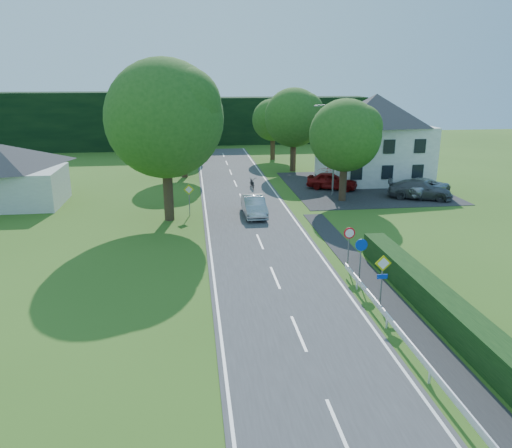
{
  "coord_description": "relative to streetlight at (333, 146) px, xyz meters",
  "views": [
    {
      "loc": [
        -4.17,
        -12.32,
        10.48
      ],
      "look_at": [
        -0.46,
        16.4,
        1.73
      ],
      "focal_mm": 35.0,
      "sensor_mm": 36.0,
      "label": 1
    }
  ],
  "objects": [
    {
      "name": "sign_speed_limit",
      "position": [
        -3.76,
        -17.03,
        -2.7
      ],
      "size": [
        0.64,
        0.11,
        2.37
      ],
      "color": "slate",
      "rests_on": "ground"
    },
    {
      "name": "motorcycle",
      "position": [
        -6.64,
        3.83,
        -3.88
      ],
      "size": [
        0.77,
        2.07,
        1.08
      ],
      "primitive_type": "imported",
      "rotation": [
        0.0,
        0.0,
        0.03
      ],
      "color": "black",
      "rests_on": "road"
    },
    {
      "name": "parked_car_red",
      "position": [
        0.76,
        2.35,
        -3.63
      ],
      "size": [
        5.02,
        3.83,
        1.6
      ],
      "primitive_type": "imported",
      "rotation": [
        0.0,
        0.0,
        1.09
      ],
      "color": "maroon",
      "rests_on": "parking_pad"
    },
    {
      "name": "house_white",
      "position": [
        5.94,
        6.0,
        -0.06
      ],
      "size": [
        10.6,
        8.4,
        8.6
      ],
      "color": "silver",
      "rests_on": "ground"
    },
    {
      "name": "parked_car_grey",
      "position": [
        7.3,
        -2.18,
        -3.64
      ],
      "size": [
        5.82,
        4.18,
        1.57
      ],
      "primitive_type": "imported",
      "rotation": [
        0.0,
        0.0,
        1.16
      ],
      "color": "#46464B",
      "rests_on": "parking_pad"
    },
    {
      "name": "road",
      "position": [
        -8.06,
        -10.0,
        -4.44
      ],
      "size": [
        7.0,
        80.0,
        0.04
      ],
      "primitive_type": "cube",
      "color": "#39393B",
      "rests_on": "ground"
    },
    {
      "name": "line_edge_right",
      "position": [
        -4.81,
        -10.0,
        -4.42
      ],
      "size": [
        0.12,
        80.0,
        0.01
      ],
      "primitive_type": "cube",
      "color": "white",
      "rests_on": "road"
    },
    {
      "name": "footpath",
      "position": [
        -3.11,
        -28.0,
        -4.44
      ],
      "size": [
        1.5,
        44.0,
        0.04
      ],
      "primitive_type": "cube",
      "color": "black",
      "rests_on": "ground"
    },
    {
      "name": "parking_pad",
      "position": [
        3.94,
        3.0,
        -4.44
      ],
      "size": [
        14.0,
        16.0,
        0.04
      ],
      "primitive_type": "cube",
      "color": "black",
      "rests_on": "ground"
    },
    {
      "name": "streetlight",
      "position": [
        0.0,
        0.0,
        0.0
      ],
      "size": [
        2.03,
        0.18,
        8.0
      ],
      "color": "slate",
      "rests_on": "ground"
    },
    {
      "name": "sign_priority_left",
      "position": [
        -12.56,
        -5.02,
        -2.75
      ],
      "size": [
        0.78,
        0.09,
        2.44
      ],
      "color": "slate",
      "rests_on": "ground"
    },
    {
      "name": "treeline_left",
      "position": [
        -36.06,
        32.0,
        -0.46
      ],
      "size": [
        44.0,
        6.0,
        8.0
      ],
      "primitive_type": "cube",
      "color": "black",
      "rests_on": "ground"
    },
    {
      "name": "tree_right_far",
      "position": [
        -1.06,
        12.0,
        0.08
      ],
      "size": [
        7.4,
        7.4,
        9.09
      ],
      "primitive_type": null,
      "color": "#234F17",
      "rests_on": "ground"
    },
    {
      "name": "moving_car",
      "position": [
        -7.67,
        -5.78,
        -3.67
      ],
      "size": [
        1.63,
        4.6,
        1.51
      ],
      "primitive_type": "imported",
      "rotation": [
        0.0,
        0.0,
        0.01
      ],
      "color": "#A5A6AA",
      "rests_on": "road"
    },
    {
      "name": "parasol",
      "position": [
        0.48,
        3.12,
        -3.45
      ],
      "size": [
        2.69,
        2.72,
        1.95
      ],
      "primitive_type": "imported",
      "rotation": [
        0.0,
        0.0,
        0.31
      ],
      "color": "#B8150E",
      "rests_on": "parking_pad"
    },
    {
      "name": "ground",
      "position": [
        -8.06,
        -30.0,
        -4.46
      ],
      "size": [
        160.0,
        160.0,
        0.0
      ],
      "primitive_type": "plane",
      "color": "#345919",
      "rests_on": "ground"
    },
    {
      "name": "sign_roundabout",
      "position": [
        -3.76,
        -19.02,
        -2.79
      ],
      "size": [
        0.64,
        0.08,
        2.37
      ],
      "color": "slate",
      "rests_on": "ground"
    },
    {
      "name": "parked_car_silver_b",
      "position": [
        8.29,
        -1.02,
        -3.64
      ],
      "size": [
        6.17,
        5.08,
        1.56
      ],
      "primitive_type": "imported",
      "rotation": [
        0.0,
        0.0,
        2.1
      ],
      "color": "#A5A7AD",
      "rests_on": "parking_pad"
    },
    {
      "name": "tree_left_far",
      "position": [
        -13.06,
        10.0,
        -0.17
      ],
      "size": [
        7.0,
        7.0,
        8.58
      ],
      "primitive_type": null,
      "color": "#234F17",
      "rests_on": "ground"
    },
    {
      "name": "sign_priority_right",
      "position": [
        -3.76,
        -22.02,
        -2.67
      ],
      "size": [
        0.78,
        0.09,
        2.59
      ],
      "color": "slate",
      "rests_on": "ground"
    },
    {
      "name": "tree_left_back",
      "position": [
        -12.56,
        22.0,
        -0.43
      ],
      "size": [
        6.6,
        6.6,
        8.07
      ],
      "primitive_type": null,
      "color": "#234F17",
      "rests_on": "ground"
    },
    {
      "name": "line_centre",
      "position": [
        -8.06,
        -10.0,
        -4.42
      ],
      "size": [
        0.12,
        80.0,
        0.01
      ],
      "primitive_type": null,
      "color": "white",
      "rests_on": "road"
    },
    {
      "name": "tree_main",
      "position": [
        -14.06,
        -6.0,
        1.36
      ],
      "size": [
        9.4,
        9.4,
        11.64
      ],
      "primitive_type": null,
      "color": "#234F17",
      "rests_on": "ground"
    },
    {
      "name": "treeline_right",
      "position": [
        -0.06,
        36.0,
        -0.96
      ],
      "size": [
        30.0,
        5.0,
        7.0
      ],
      "primitive_type": "cube",
      "color": "black",
      "rests_on": "ground"
    },
    {
      "name": "line_edge_left",
      "position": [
        -11.31,
        -10.0,
        -4.42
      ],
      "size": [
        0.12,
        80.0,
        0.01
      ],
      "primitive_type": "cube",
      "color": "white",
      "rests_on": "road"
    },
    {
      "name": "tree_right_back",
      "position": [
        -2.06,
        20.0,
        -0.68
      ],
      "size": [
        6.2,
        6.2,
        7.56
      ],
      "primitive_type": null,
      "color": "#234F17",
      "rests_on": "ground"
    },
    {
      "name": "tree_right_mid",
      "position": [
        0.44,
        -2.0,
        -0.17
      ],
      "size": [
        7.0,
        7.0,
        8.58
      ],
      "primitive_type": null,
      "color": "#234F17",
      "rests_on": "ground"
    },
    {
      "name": "guardrail",
      "position": [
        -4.21,
        -31.0,
        -4.12
      ],
      "size": [
        0.12,
        26.0,
        0.69
      ],
      "primitive_type": null,
      "color": "silver",
      "rests_on": "ground"
    }
  ]
}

